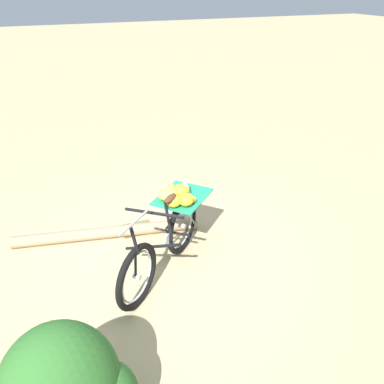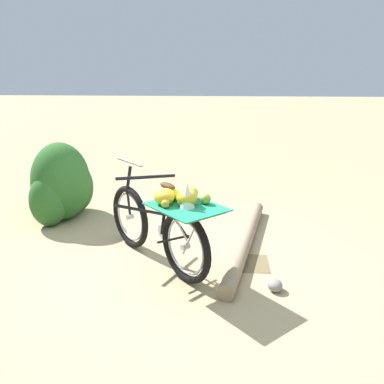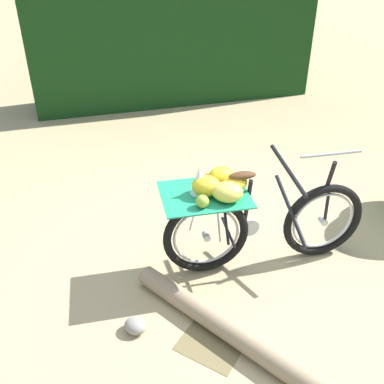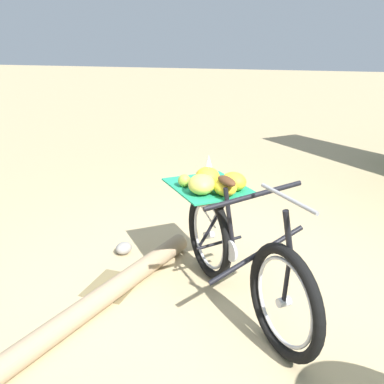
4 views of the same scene
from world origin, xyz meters
TOP-DOWN VIEW (x-y plane):
  - ground_plane at (0.00, 0.00)m, footprint 60.00×60.00m
  - bicycle at (-0.09, 0.07)m, footprint 1.51×1.43m
  - fallen_log at (-0.65, 0.96)m, footprint 2.43×0.64m
  - path_stone at (0.31, 1.18)m, footprint 0.17×0.14m
  - leaf_litter_patch at (-0.23, 1.01)m, footprint 0.44×0.36m

SIDE VIEW (x-z plane):
  - ground_plane at x=0.00m, z-range 0.00..0.00m
  - leaf_litter_patch at x=-0.23m, z-range 0.00..0.01m
  - path_stone at x=0.31m, z-range 0.00..0.11m
  - fallen_log at x=-0.65m, z-range 0.00..0.16m
  - bicycle at x=-0.09m, z-range 0.00..1.03m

